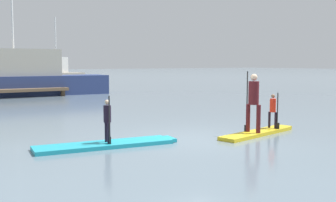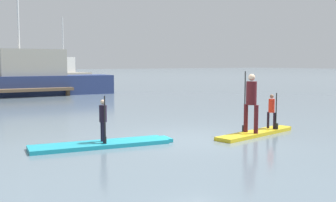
{
  "view_description": "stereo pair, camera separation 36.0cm",
  "coord_description": "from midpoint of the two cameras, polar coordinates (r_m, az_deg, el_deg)",
  "views": [
    {
      "loc": [
        -6.66,
        -8.83,
        2.06
      ],
      "look_at": [
        1.26,
        3.26,
        0.71
      ],
      "focal_mm": 43.59,
      "sensor_mm": 36.0,
      "label": 1
    },
    {
      "loc": [
        -6.36,
        -9.02,
        2.06
      ],
      "look_at": [
        1.26,
        3.26,
        0.71
      ],
      "focal_mm": 43.59,
      "sensor_mm": 36.0,
      "label": 2
    }
  ],
  "objects": [
    {
      "name": "ground_plane",
      "position": [
        11.23,
        2.83,
        -5.23
      ],
      "size": [
        240.0,
        240.0,
        0.0
      ],
      "primitive_type": "plane",
      "color": "slate"
    },
    {
      "name": "paddleboard_near",
      "position": [
        10.27,
        -9.49,
        -6.02
      ],
      "size": [
        3.63,
        1.23,
        0.1
      ],
      "color": "#1E9EB2",
      "rests_on": "ground"
    },
    {
      "name": "paddler_child_solo",
      "position": [
        10.15,
        -9.47,
        -2.46
      ],
      "size": [
        0.21,
        0.38,
        1.17
      ],
      "color": "black",
      "rests_on": "paddleboard_near"
    },
    {
      "name": "paddleboard_far",
      "position": [
        12.05,
        11.72,
        -4.37
      ],
      "size": [
        3.2,
        1.16,
        0.1
      ],
      "color": "gold",
      "rests_on": "ground"
    },
    {
      "name": "paddler_adult",
      "position": [
        11.68,
        10.99,
        0.29
      ],
      "size": [
        0.35,
        0.51,
        1.72
      ],
      "color": "#4C1419",
      "rests_on": "paddleboard_far"
    },
    {
      "name": "paddler_child_front",
      "position": [
        12.59,
        13.7,
        -1.13
      ],
      "size": [
        0.21,
        0.37,
        1.08
      ],
      "color": "black",
      "rests_on": "paddleboard_far"
    },
    {
      "name": "fishing_boat_white_large",
      "position": [
        27.48,
        -19.24,
        2.98
      ],
      "size": [
        9.93,
        3.14,
        8.89
      ],
      "color": "navy",
      "rests_on": "ground"
    },
    {
      "name": "fishing_boat_green_midground",
      "position": [
        41.04,
        -16.52,
        3.6
      ],
      "size": [
        7.37,
        3.12,
        6.48
      ],
      "color": "#9E9384",
      "rests_on": "ground"
    }
  ]
}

